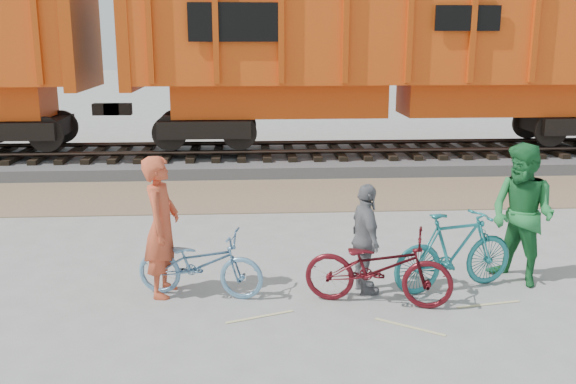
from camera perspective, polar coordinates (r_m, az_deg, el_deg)
name	(u,v)px	position (r m, az deg, el deg)	size (l,w,h in m)	color
ground	(331,291)	(8.98, 3.87, -8.73)	(120.00, 120.00, 0.00)	#9E9E99
gravel_strip	(300,194)	(14.19, 1.05, -0.22)	(120.00, 3.00, 0.02)	#947A5B
ballast_bed	(290,159)	(17.57, 0.14, 2.97)	(120.00, 4.00, 0.30)	slate
track	(290,147)	(17.52, 0.15, 4.01)	(120.00, 2.60, 0.24)	black
hopper_car_center	(394,52)	(17.67, 9.44, 12.17)	(14.00, 3.13, 4.65)	black
bicycle_blue	(200,264)	(8.72, -7.82, -6.32)	(0.61, 1.74, 0.91)	#6190B5
bicycle_teal	(454,251)	(9.11, 14.57, -5.10)	(0.52, 1.86, 1.11)	#1F757A
bicycle_maroon	(378,267)	(8.45, 8.03, -6.65)	(0.67, 1.92, 1.01)	#4E0D13
person_solo	(162,226)	(8.71, -11.17, -3.02)	(0.70, 0.46, 1.91)	#CA4C2C
person_man	(522,215)	(9.51, 20.10, -1.92)	(0.97, 0.76, 2.00)	#207135
person_woman	(366,239)	(8.72, 6.92, -4.18)	(0.89, 0.37, 1.52)	slate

